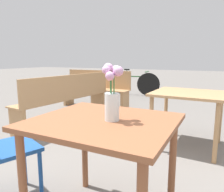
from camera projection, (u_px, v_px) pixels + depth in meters
table_front at (104, 137)px, 1.38m from camera, size 0.87×0.78×0.75m
flower_vase at (112, 96)px, 1.32m from camera, size 0.14×0.15×0.35m
bench_near at (96, 87)px, 4.99m from camera, size 1.63×0.38×0.85m
bench_middle at (68, 96)px, 3.76m from camera, size 0.57×2.01×0.85m
table_back at (188, 101)px, 2.73m from camera, size 0.87×0.80×0.71m
bicycle at (132, 83)px, 6.76m from camera, size 1.68×0.44×0.79m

